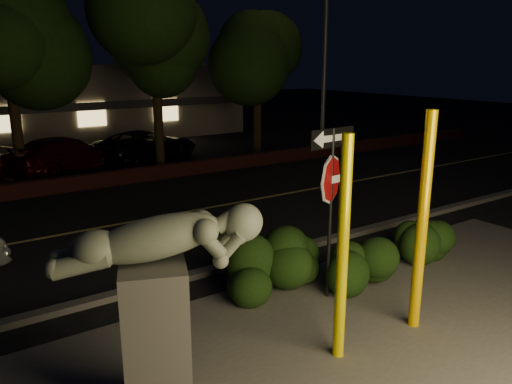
% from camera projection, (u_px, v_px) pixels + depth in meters
% --- Properties ---
extents(ground, '(90.00, 90.00, 0.00)m').
position_uv_depth(ground, '(124.00, 194.00, 16.27)').
color(ground, black).
rests_on(ground, ground).
extents(patio, '(14.00, 6.00, 0.02)m').
position_uv_depth(patio, '(380.00, 351.00, 7.45)').
color(patio, '#4C4944').
rests_on(patio, ground).
extents(road, '(80.00, 8.00, 0.01)m').
position_uv_depth(road, '(162.00, 217.00, 13.86)').
color(road, black).
rests_on(road, ground).
extents(lane_marking, '(80.00, 0.12, 0.00)m').
position_uv_depth(lane_marking, '(162.00, 216.00, 13.86)').
color(lane_marking, '#B09846').
rests_on(lane_marking, road).
extents(curb, '(80.00, 0.25, 0.12)m').
position_uv_depth(curb, '(240.00, 263.00, 10.57)').
color(curb, '#4C4944').
rests_on(curb, ground).
extents(brick_wall, '(40.00, 0.35, 0.50)m').
position_uv_depth(brick_wall, '(111.00, 179.00, 17.25)').
color(brick_wall, '#481A17').
rests_on(brick_wall, ground).
extents(parking_lot, '(40.00, 12.00, 0.01)m').
position_uv_depth(parking_lot, '(69.00, 159.00, 21.87)').
color(parking_lot, black).
rests_on(parking_lot, ground).
extents(building, '(22.00, 10.20, 4.00)m').
position_uv_depth(building, '(28.00, 101.00, 27.76)').
color(building, gray).
rests_on(building, ground).
extents(tree_far_b, '(5.20, 5.20, 8.41)m').
position_uv_depth(tree_far_b, '(1.00, 1.00, 15.93)').
color(tree_far_b, black).
rests_on(tree_far_b, ground).
extents(tree_far_c, '(4.80, 4.80, 7.84)m').
position_uv_depth(tree_far_c, '(153.00, 20.00, 18.41)').
color(tree_far_c, black).
rests_on(tree_far_c, ground).
extents(tree_far_d, '(4.40, 4.40, 7.42)m').
position_uv_depth(tree_far_d, '(257.00, 32.00, 21.58)').
color(tree_far_d, black).
rests_on(tree_far_d, ground).
extents(yellow_pole_left, '(0.16, 0.16, 3.30)m').
position_uv_depth(yellow_pole_left, '(343.00, 251.00, 6.93)').
color(yellow_pole_left, '#FBE300').
rests_on(yellow_pole_left, ground).
extents(yellow_pole_right, '(0.18, 0.18, 3.52)m').
position_uv_depth(yellow_pole_right, '(422.00, 224.00, 7.73)').
color(yellow_pole_right, '#FFC100').
rests_on(yellow_pole_right, ground).
extents(signpost, '(1.05, 0.16, 3.11)m').
position_uv_depth(signpost, '(331.00, 180.00, 8.62)').
color(signpost, black).
rests_on(signpost, ground).
extents(sculpture, '(2.40, 1.43, 2.61)m').
position_uv_depth(sculpture, '(158.00, 292.00, 5.79)').
color(sculpture, '#4C4944').
rests_on(sculpture, ground).
extents(hedge_center, '(2.31, 1.27, 1.15)m').
position_uv_depth(hedge_center, '(275.00, 261.00, 9.34)').
color(hedge_center, black).
rests_on(hedge_center, ground).
extents(hedge_right, '(1.86, 1.39, 1.09)m').
position_uv_depth(hedge_right, '(358.00, 261.00, 9.41)').
color(hedge_right, black).
rests_on(hedge_right, ground).
extents(hedge_far_right, '(1.75, 1.46, 1.04)m').
position_uv_depth(hedge_far_right, '(424.00, 240.00, 10.58)').
color(hedge_far_right, black).
rests_on(hedge_far_right, ground).
extents(streetlight, '(1.36, 0.78, 9.70)m').
position_uv_depth(streetlight, '(321.00, 22.00, 21.21)').
color(streetlight, '#545459').
rests_on(streetlight, ground).
extents(parked_car_darkred, '(5.17, 3.89, 1.40)m').
position_uv_depth(parked_car_darkred, '(66.00, 155.00, 19.16)').
color(parked_car_darkred, '#3B060D').
rests_on(parked_car_darkred, ground).
extents(parked_car_dark, '(5.19, 3.57, 1.32)m').
position_uv_depth(parked_car_dark, '(146.00, 145.00, 21.50)').
color(parked_car_dark, black).
rests_on(parked_car_dark, ground).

